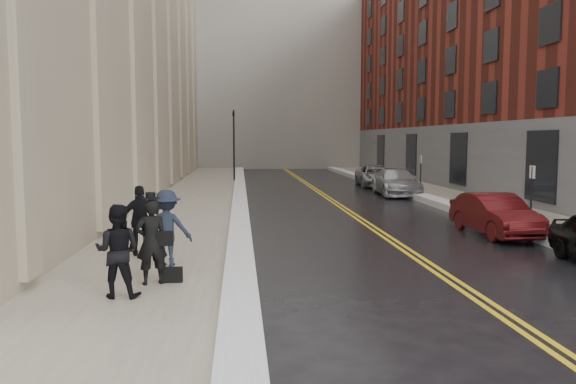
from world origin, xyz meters
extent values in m
plane|color=black|center=(0.00, 0.00, 0.00)|extent=(160.00, 160.00, 0.00)
cube|color=gray|center=(-4.50, 16.00, 0.07)|extent=(4.00, 64.00, 0.15)
cube|color=gray|center=(9.00, 16.00, 0.07)|extent=(3.00, 64.00, 0.15)
cube|color=gold|center=(2.38, 16.00, 0.00)|extent=(0.12, 64.00, 0.01)
cube|color=gold|center=(2.62, 16.00, 0.00)|extent=(0.12, 64.00, 0.01)
cube|color=white|center=(-2.20, 16.00, 0.13)|extent=(0.70, 60.80, 0.26)
cube|color=white|center=(7.15, 16.00, 0.15)|extent=(0.85, 60.80, 0.30)
cube|color=maroon|center=(17.50, 23.00, 9.00)|extent=(14.00, 50.00, 18.00)
cylinder|color=black|center=(-2.60, 30.00, 2.60)|extent=(0.12, 0.12, 5.20)
imported|color=black|center=(-2.60, 30.00, 4.60)|extent=(0.18, 0.15, 0.90)
cylinder|color=black|center=(7.90, 8.00, 1.10)|extent=(0.06, 0.06, 2.20)
cube|color=white|center=(7.90, 8.00, 2.00)|extent=(0.02, 0.35, 0.45)
cylinder|color=black|center=(7.90, 20.00, 1.10)|extent=(0.06, 0.06, 2.20)
cube|color=white|center=(7.90, 20.00, 2.00)|extent=(0.02, 0.35, 0.45)
imported|color=#450C0E|center=(6.10, 6.91, 0.68)|extent=(1.56, 4.17, 1.36)
imported|color=#A7AAAF|center=(6.51, 20.08, 0.74)|extent=(2.33, 5.22, 1.49)
imported|color=#999CA1|center=(6.80, 25.64, 0.72)|extent=(2.78, 5.33, 1.43)
imported|color=black|center=(-4.01, 1.00, 1.04)|extent=(0.75, 0.62, 1.78)
imported|color=black|center=(-4.50, 0.09, 1.04)|extent=(0.92, 0.75, 1.77)
imported|color=black|center=(-3.91, 2.67, 1.05)|extent=(1.22, 0.77, 1.80)
imported|color=black|center=(-4.74, 3.99, 1.05)|extent=(1.13, 0.67, 1.81)
camera|label=1|loc=(-2.18, -10.57, 3.14)|focal=35.00mm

